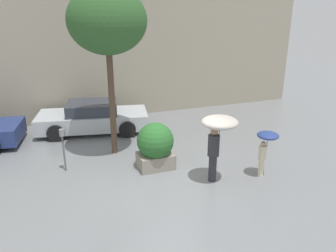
{
  "coord_description": "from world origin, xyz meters",
  "views": [
    {
      "loc": [
        -2.56,
        -7.4,
        4.46
      ],
      "look_at": [
        0.77,
        1.6,
        1.05
      ],
      "focal_mm": 35.0,
      "sensor_mm": 36.0,
      "label": 1
    }
  ],
  "objects_px": {
    "parking_meter": "(63,141)",
    "person_child": "(266,143)",
    "planter_box": "(155,145)",
    "person_adult": "(218,130)",
    "street_tree": "(107,21)",
    "parked_car_near": "(93,118)"
  },
  "relations": [
    {
      "from": "person_adult",
      "to": "parked_car_near",
      "type": "xyz_separation_m",
      "value": [
        -2.56,
        5.18,
        -0.94
      ]
    },
    {
      "from": "street_tree",
      "to": "parked_car_near",
      "type": "bearing_deg",
      "value": 98.73
    },
    {
      "from": "parked_car_near",
      "to": "street_tree",
      "type": "relative_size",
      "value": 0.85
    },
    {
      "from": "parked_car_near",
      "to": "parking_meter",
      "type": "bearing_deg",
      "value": 169.17
    },
    {
      "from": "planter_box",
      "to": "street_tree",
      "type": "xyz_separation_m",
      "value": [
        -0.92,
        1.52,
        3.42
      ]
    },
    {
      "from": "person_child",
      "to": "planter_box",
      "type": "bearing_deg",
      "value": -175.56
    },
    {
      "from": "parking_meter",
      "to": "person_child",
      "type": "bearing_deg",
      "value": -23.75
    },
    {
      "from": "person_child",
      "to": "street_tree",
      "type": "height_order",
      "value": "street_tree"
    },
    {
      "from": "parked_car_near",
      "to": "planter_box",
      "type": "bearing_deg",
      "value": -150.04
    },
    {
      "from": "planter_box",
      "to": "street_tree",
      "type": "bearing_deg",
      "value": 121.34
    },
    {
      "from": "parking_meter",
      "to": "street_tree",
      "type": "bearing_deg",
      "value": 26.1
    },
    {
      "from": "street_tree",
      "to": "parking_meter",
      "type": "height_order",
      "value": "street_tree"
    },
    {
      "from": "street_tree",
      "to": "parking_meter",
      "type": "bearing_deg",
      "value": -153.9
    },
    {
      "from": "person_child",
      "to": "street_tree",
      "type": "relative_size",
      "value": 0.26
    },
    {
      "from": "parked_car_near",
      "to": "street_tree",
      "type": "xyz_separation_m",
      "value": [
        0.35,
        -2.3,
        3.6
      ]
    },
    {
      "from": "parked_car_near",
      "to": "parking_meter",
      "type": "distance_m",
      "value": 3.36
    },
    {
      "from": "person_adult",
      "to": "street_tree",
      "type": "bearing_deg",
      "value": 177.41
    },
    {
      "from": "planter_box",
      "to": "parking_meter",
      "type": "relative_size",
      "value": 1.08
    },
    {
      "from": "planter_box",
      "to": "street_tree",
      "type": "relative_size",
      "value": 0.27
    },
    {
      "from": "parked_car_near",
      "to": "street_tree",
      "type": "height_order",
      "value": "street_tree"
    },
    {
      "from": "person_child",
      "to": "parked_car_near",
      "type": "relative_size",
      "value": 0.31
    },
    {
      "from": "planter_box",
      "to": "parked_car_near",
      "type": "distance_m",
      "value": 4.03
    }
  ]
}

